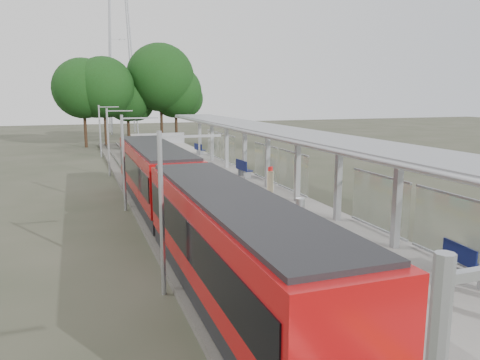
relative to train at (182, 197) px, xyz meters
name	(u,v)px	position (x,y,z in m)	size (l,w,h in m)	color
trackbed	(155,202)	(0.00, 7.71, -1.93)	(3.00, 70.00, 0.24)	#59544C
platform	(226,191)	(4.50, 7.71, -1.55)	(6.00, 50.00, 1.00)	gray
tactile_strip	(186,185)	(1.95, 7.71, -1.04)	(0.60, 50.00, 0.02)	yellow
end_fence	(158,138)	(4.50, 32.66, -0.45)	(6.00, 0.10, 1.20)	#9EA0A5
train	(182,197)	(0.00, 0.00, 0.00)	(2.74, 27.60, 3.62)	black
canopy	(274,137)	(6.11, 3.89, 2.15)	(3.27, 38.00, 3.66)	#9EA0A5
pylon	(119,15)	(3.50, 60.71, 16.95)	(8.00, 4.00, 38.00)	#9EA0A5
tree_cluster	(134,86)	(3.13, 41.48, 5.44)	(18.73, 9.61, 12.98)	#382316
catenary_masts	(125,160)	(-1.72, 6.71, 0.86)	(2.08, 48.16, 5.40)	#9EA0A5
bench_near	(462,258)	(6.78, -9.14, -0.53)	(0.56, 1.48, 0.99)	#0E1649
bench_mid	(243,168)	(6.29, 9.44, -0.45)	(0.65, 1.72, 1.15)	#0E1649
bench_far	(199,149)	(6.53, 22.11, -0.53)	(0.75, 1.50, 0.98)	#0E1649
info_pillar_far	(270,183)	(5.73, 3.48, -0.36)	(0.36, 0.36, 1.60)	beige
litter_bin	(300,208)	(5.20, -1.23, -0.62)	(0.42, 0.42, 0.87)	#9EA0A5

